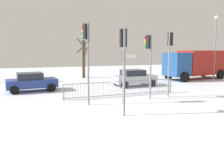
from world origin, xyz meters
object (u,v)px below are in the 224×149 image
object	(u,v)px
traffic_light_rear_right	(86,45)
car_blue_trailing	(31,82)
car_silver_mid	(134,78)
street_lamp	(215,41)
direction_sign_post	(124,74)
delivery_truck	(195,63)
traffic_light_mid_left	(123,51)
traffic_light_foreground_right	(149,51)
traffic_light_rear_left	(170,49)
bare_tree_left	(84,57)

from	to	relation	value
traffic_light_rear_right	car_blue_trailing	xyz separation A→B (m)	(-3.34, 5.63, -2.83)
car_blue_trailing	car_silver_mid	world-z (taller)	same
car_blue_trailing	street_lamp	size ratio (longest dim) A/B	0.59
direction_sign_post	delivery_truck	distance (m)	14.02
traffic_light_rear_right	traffic_light_mid_left	world-z (taller)	traffic_light_rear_right
traffic_light_foreground_right	street_lamp	xyz separation A→B (m)	(11.01, 6.83, 0.95)
traffic_light_rear_left	bare_tree_left	bearing A→B (deg)	159.44
traffic_light_mid_left	direction_sign_post	bearing A→B (deg)	66.50
direction_sign_post	delivery_truck	xyz separation A→B (m)	(11.22, 8.40, -0.08)
car_blue_trailing	bare_tree_left	world-z (taller)	bare_tree_left
direction_sign_post	street_lamp	xyz separation A→B (m)	(12.99, 7.55, 2.32)
bare_tree_left	traffic_light_foreground_right	bearing A→B (deg)	-80.06
direction_sign_post	street_lamp	size ratio (longest dim) A/B	0.48
bare_tree_left	delivery_truck	bearing A→B (deg)	-22.04
delivery_truck	bare_tree_left	distance (m)	12.30
traffic_light_foreground_right	traffic_light_rear_left	distance (m)	1.73
delivery_truck	street_lamp	distance (m)	3.10
traffic_light_mid_left	car_blue_trailing	size ratio (longest dim) A/B	1.11
traffic_light_foreground_right	car_blue_trailing	xyz separation A→B (m)	(-7.59, 5.19, -2.42)
traffic_light_rear_right	car_blue_trailing	bearing A→B (deg)	90.34
car_blue_trailing	street_lamp	bearing A→B (deg)	-3.90
traffic_light_rear_left	car_silver_mid	distance (m)	5.61
traffic_light_foreground_right	traffic_light_mid_left	size ratio (longest dim) A/B	0.98
direction_sign_post	delivery_truck	bearing A→B (deg)	58.72
car_silver_mid	street_lamp	bearing A→B (deg)	3.97
street_lamp	car_silver_mid	bearing A→B (deg)	-170.60
car_silver_mid	delivery_truck	xyz separation A→B (m)	(8.16, 2.49, 0.97)
traffic_light_rear_right	traffic_light_mid_left	size ratio (longest dim) A/B	1.10
traffic_light_rear_left	direction_sign_post	xyz separation A→B (m)	(-3.69, -0.96, -1.52)
traffic_light_foreground_right	car_blue_trailing	size ratio (longest dim) A/B	1.08
direction_sign_post	delivery_truck	size ratio (longest dim) A/B	0.44
street_lamp	direction_sign_post	bearing A→B (deg)	-149.85
traffic_light_foreground_right	bare_tree_left	bearing A→B (deg)	64.78
traffic_light_rear_right	car_silver_mid	world-z (taller)	traffic_light_rear_right
traffic_light_rear_left	delivery_truck	size ratio (longest dim) A/B	0.62
traffic_light_foreground_right	car_blue_trailing	distance (m)	9.51
traffic_light_rear_right	street_lamp	bearing A→B (deg)	-4.91
traffic_light_rear_right	bare_tree_left	distance (m)	12.96
traffic_light_rear_right	direction_sign_post	distance (m)	2.89
direction_sign_post	street_lamp	bearing A→B (deg)	52.06
traffic_light_mid_left	street_lamp	size ratio (longest dim) A/B	0.66
traffic_light_rear_left	car_silver_mid	xyz separation A→B (m)	(-0.63, 4.94, -2.57)
car_silver_mid	car_blue_trailing	bearing A→B (deg)	174.56
traffic_light_foreground_right	bare_tree_left	distance (m)	12.51
delivery_truck	traffic_light_rear_right	bearing A→B (deg)	20.53
traffic_light_mid_left	bare_tree_left	distance (m)	15.48
traffic_light_rear_right	direction_sign_post	world-z (taller)	traffic_light_rear_right
street_lamp	traffic_light_foreground_right	bearing A→B (deg)	-148.18
traffic_light_mid_left	direction_sign_post	distance (m)	2.97
traffic_light_foreground_right	car_blue_trailing	world-z (taller)	traffic_light_foreground_right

